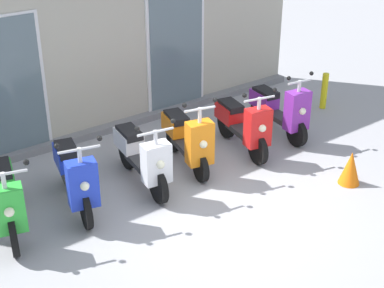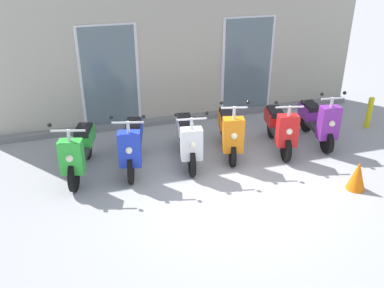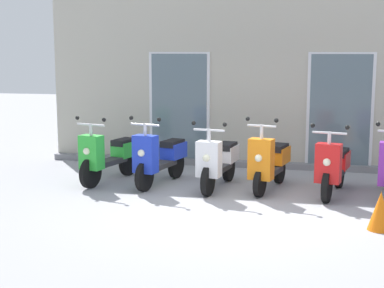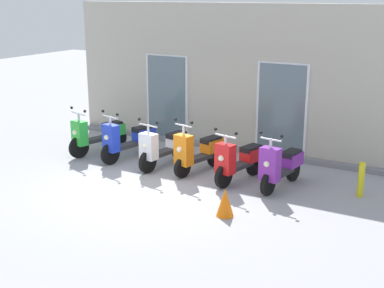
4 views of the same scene
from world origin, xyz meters
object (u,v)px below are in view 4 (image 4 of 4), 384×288
scooter_green (98,134)px  scooter_white (164,147)px  traffic_cone (225,202)px  scooter_orange (198,151)px  scooter_red (239,160)px  scooter_purple (281,166)px  scooter_blue (128,139)px  curb_bollard (361,180)px

scooter_green → scooter_white: size_ratio=1.01×
traffic_cone → scooter_orange: bearing=130.5°
scooter_red → traffic_cone: (0.56, -1.76, -0.22)m
scooter_orange → scooter_purple: bearing=-1.5°
scooter_blue → scooter_purple: size_ratio=1.06×
scooter_orange → curb_bollard: (3.47, 0.29, -0.14)m
scooter_purple → traffic_cone: size_ratio=2.91×
scooter_white → scooter_purple: scooter_purple is taller
scooter_blue → traffic_cone: (3.50, -1.86, -0.24)m
scooter_white → traffic_cone: bearing=-36.5°
scooter_orange → scooter_purple: 1.95m
scooter_white → scooter_purple: (2.80, -0.00, 0.01)m
scooter_purple → curb_bollard: bearing=12.4°
scooter_red → curb_bollard: 2.47m
scooter_purple → curb_bollard: scooter_purple is taller
scooter_red → traffic_cone: size_ratio=2.96×
curb_bollard → traffic_cone: (-1.88, -2.16, -0.09)m
scooter_green → scooter_red: scooter_green is taller
scooter_green → scooter_orange: scooter_orange is taller
scooter_purple → scooter_white: bearing=180.0°
scooter_red → scooter_blue: bearing=178.0°
traffic_cone → curb_bollard: bearing=48.9°
scooter_red → curb_bollard: (2.43, 0.39, -0.13)m
scooter_orange → scooter_purple: scooter_orange is taller
scooter_blue → curb_bollard: size_ratio=2.30×
scooter_orange → curb_bollard: scooter_orange is taller
scooter_green → scooter_orange: bearing=-0.7°
scooter_blue → traffic_cone: scooter_blue is taller
scooter_white → curb_bollard: (4.33, 0.34, -0.13)m
scooter_white → scooter_green: bearing=177.6°
scooter_white → curb_bollard: bearing=4.4°
scooter_green → curb_bollard: bearing=2.3°
scooter_green → scooter_blue: bearing=-2.2°
scooter_red → scooter_purple: 0.90m
scooter_orange → traffic_cone: bearing=-49.5°
scooter_green → traffic_cone: (4.45, -1.90, -0.23)m
scooter_white → traffic_cone: scooter_white is taller
scooter_blue → scooter_orange: size_ratio=1.08×
scooter_green → scooter_purple: (4.80, -0.08, -0.00)m
scooter_blue → scooter_red: size_ratio=1.05×
scooter_green → scooter_red: (3.89, -0.14, -0.01)m
traffic_cone → scooter_white: bearing=143.5°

